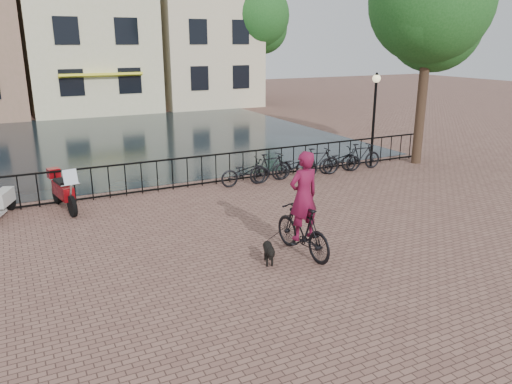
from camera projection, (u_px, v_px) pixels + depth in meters
name	position (u px, v px, depth m)	size (l,w,h in m)	color
ground	(326.00, 293.00, 9.50)	(100.00, 100.00, 0.00)	brown
canal_water	(125.00, 140.00, 24.31)	(20.00, 20.00, 0.00)	black
railing	(187.00, 173.00, 16.20)	(20.00, 0.05, 1.02)	black
canal_house_mid	(85.00, 21.00, 33.69)	(8.00, 9.50, 11.80)	beige
canal_house_right	(196.00, 12.00, 36.89)	(7.00, 9.00, 13.30)	beige
tree_near_right	(431.00, 1.00, 17.95)	(4.48, 4.48, 8.24)	black
tree_far_right	(256.00, 16.00, 35.91)	(4.76, 4.76, 8.76)	black
lamp_post	(375.00, 104.00, 18.39)	(0.30, 0.30, 3.45)	black
cyclist	(303.00, 210.00, 10.92)	(0.92, 2.07, 2.77)	black
dog	(269.00, 252.00, 10.72)	(0.48, 0.77, 0.49)	black
motorcycle	(63.00, 186.00, 14.00)	(0.79, 1.98, 1.38)	maroon
scooter	(0.00, 191.00, 13.41)	(0.98, 1.62, 1.45)	silver
parked_bike_0	(245.00, 172.00, 16.47)	(0.60, 1.72, 0.90)	black
parked_bike_1	(271.00, 168.00, 16.87)	(0.47, 1.66, 1.00)	black
parked_bike_2	(295.00, 166.00, 17.29)	(0.60, 1.72, 0.90)	black
parked_bike_3	(318.00, 162.00, 17.68)	(0.47, 1.66, 1.00)	black
parked_bike_4	(340.00, 160.00, 18.10)	(0.60, 1.72, 0.90)	black
parked_bike_5	(361.00, 156.00, 18.49)	(0.47, 1.66, 1.00)	black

